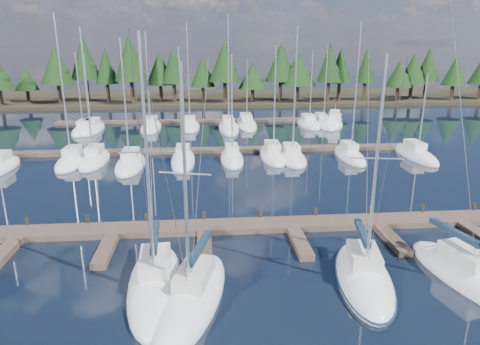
{
  "coord_description": "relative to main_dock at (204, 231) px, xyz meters",
  "views": [
    {
      "loc": [
        0.15,
        -9.0,
        12.25
      ],
      "look_at": [
        2.8,
        22.0,
        2.83
      ],
      "focal_mm": 32.0,
      "sensor_mm": 36.0,
      "label": 1
    }
  ],
  "objects": [
    {
      "name": "ground",
      "position": [
        0.0,
        12.64,
        -0.2
      ],
      "size": [
        260.0,
        260.0,
        0.0
      ],
      "primitive_type": "plane",
      "color": "black",
      "rests_on": "ground"
    },
    {
      "name": "front_sailboat_5",
      "position": [
        14.11,
        -7.17,
        0.1
      ],
      "size": [
        4.35,
        8.97,
        15.3
      ],
      "color": "white",
      "rests_on": "ground"
    },
    {
      "name": "back_sailboat_rows",
      "position": [
        0.72,
        28.2,
        0.06
      ],
      "size": [
        46.94,
        32.04,
        16.92
      ],
      "color": "white",
      "rests_on": "ground"
    },
    {
      "name": "front_sailboat_4",
      "position": [
        8.48,
        -6.72,
        0.07
      ],
      "size": [
        4.36,
        8.68,
        12.62
      ],
      "color": "white",
      "rests_on": "ground"
    },
    {
      "name": "front_sailboat_3",
      "position": [
        -0.61,
        -7.9,
        0.08
      ],
      "size": [
        4.82,
        9.2,
        12.36
      ],
      "color": "white",
      "rests_on": "ground"
    },
    {
      "name": "main_dock",
      "position": [
        0.0,
        0.0,
        0.0
      ],
      "size": [
        44.0,
        6.13,
        0.9
      ],
      "color": "brown",
      "rests_on": "ground"
    },
    {
      "name": "far_shore",
      "position": [
        0.0,
        72.64,
        0.1
      ],
      "size": [
        220.0,
        30.0,
        0.6
      ],
      "primitive_type": "cube",
      "color": "black",
      "rests_on": "ground"
    },
    {
      "name": "front_sailboat_2",
      "position": [
        -2.55,
        -6.49,
        0.08
      ],
      "size": [
        3.36,
        9.34,
        13.56
      ],
      "color": "white",
      "rests_on": "ground"
    },
    {
      "name": "motor_yacht_right",
      "position": [
        20.27,
        37.61,
        0.24
      ],
      "size": [
        5.02,
        8.31,
        3.93
      ],
      "color": "white",
      "rests_on": "ground"
    },
    {
      "name": "tree_line",
      "position": [
        0.59,
        62.79,
        7.2
      ],
      "size": [
        184.6,
        11.53,
        13.38
      ],
      "color": "black",
      "rests_on": "far_shore"
    },
    {
      "name": "back_docks",
      "position": [
        0.0,
        32.23,
        -0.0
      ],
      "size": [
        50.0,
        21.8,
        0.4
      ],
      "color": "brown",
      "rests_on": "ground"
    }
  ]
}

